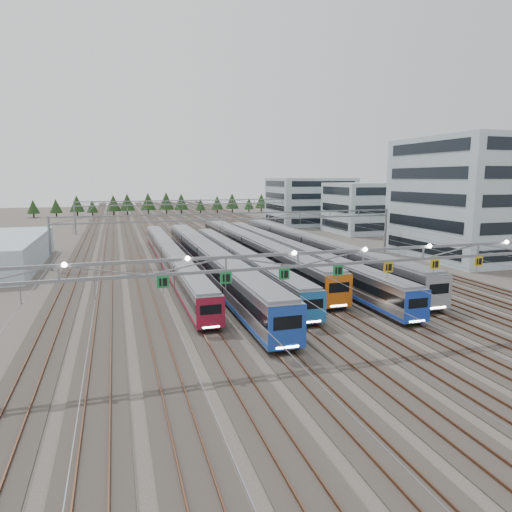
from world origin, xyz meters
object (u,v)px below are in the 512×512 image
object	(u,v)px
train_f	(310,248)
west_shed	(6,252)
train_d	(250,247)
depot_bldg_mid	(361,208)
depot_bldg_south	(469,199)
train_b	(209,260)
gantry_far	(191,206)
gantry_mid	(236,222)
train_c	(238,260)
train_e	(288,252)
depot_bldg_north	(310,201)
train_a	(170,257)
gantry_near	(363,259)

from	to	relation	value
train_f	west_shed	world-z (taller)	west_shed
train_d	depot_bldg_mid	bearing A→B (deg)	38.35
train_d	depot_bldg_south	xyz separation A→B (m)	(36.24, -7.77, 7.78)
depot_bldg_mid	west_shed	world-z (taller)	depot_bldg_mid
train_b	gantry_far	bearing A→B (deg)	83.10
gantry_far	gantry_mid	bearing A→B (deg)	-90.00
train_b	train_d	world-z (taller)	train_b
train_c	train_e	distance (m)	9.73
train_b	train_d	distance (m)	13.63
train_c	depot_bldg_mid	size ratio (longest dim) A/B	3.24
depot_bldg_mid	train_c	bearing A→B (deg)	-137.15
depot_bldg_north	train_d	bearing A→B (deg)	-122.76
train_a	gantry_far	size ratio (longest dim) A/B	1.07
train_a	gantry_near	bearing A→B (deg)	-72.60
depot_bldg_south	west_shed	bearing A→B (deg)	169.55
train_c	depot_bldg_south	xyz separation A→B (m)	(40.74, 1.47, 8.04)
train_c	west_shed	world-z (taller)	west_shed
train_e	gantry_far	bearing A→B (deg)	97.53
train_e	gantry_mid	world-z (taller)	gantry_mid
gantry_far	west_shed	xyz separation A→B (m)	(-34.96, -39.76, -4.10)
train_f	gantry_far	bearing A→B (deg)	102.85
depot_bldg_north	gantry_near	bearing A→B (deg)	-111.38
train_d	train_b	bearing A→B (deg)	-131.32
gantry_near	depot_bldg_north	bearing A→B (deg)	68.62
train_c	train_d	xyz separation A→B (m)	(4.50, 9.24, 0.26)
train_e	west_shed	world-z (taller)	west_shed
train_b	gantry_far	distance (m)	56.33
train_d	depot_bldg_north	distance (m)	62.42
train_b	depot_bldg_north	xyz separation A→B (m)	(42.69, 62.60, 4.40)
depot_bldg_south	depot_bldg_north	world-z (taller)	depot_bldg_south
train_b	depot_bldg_mid	world-z (taller)	depot_bldg_mid
train_b	west_shed	xyz separation A→B (m)	(-28.21, 16.02, 0.00)
train_b	train_c	distance (m)	4.62
train_f	depot_bldg_north	xyz separation A→B (m)	(24.69, 56.13, 4.42)
gantry_far	depot_bldg_south	distance (m)	65.85
depot_bldg_mid	depot_bldg_south	bearing A→B (deg)	-91.39
train_e	gantry_near	bearing A→B (deg)	-101.30
train_e	train_f	xyz separation A→B (m)	(4.50, 1.79, 0.26)
train_a	train_f	size ratio (longest dim) A/B	0.96
gantry_near	gantry_far	size ratio (longest dim) A/B	1.00
train_e	gantry_near	xyz separation A→B (m)	(-6.80, -34.03, 5.08)
gantry_near	depot_bldg_mid	bearing A→B (deg)	60.24
gantry_near	depot_bldg_mid	size ratio (longest dim) A/B	3.52
gantry_near	west_shed	distance (m)	57.44
train_f	depot_bldg_north	world-z (taller)	depot_bldg_north
train_a	train_d	world-z (taller)	train_d
gantry_far	west_shed	distance (m)	53.10
gantry_near	depot_bldg_north	world-z (taller)	depot_bldg_north
gantry_far	gantry_near	bearing A→B (deg)	-90.03
depot_bldg_north	depot_bldg_mid	bearing A→B (deg)	-81.48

